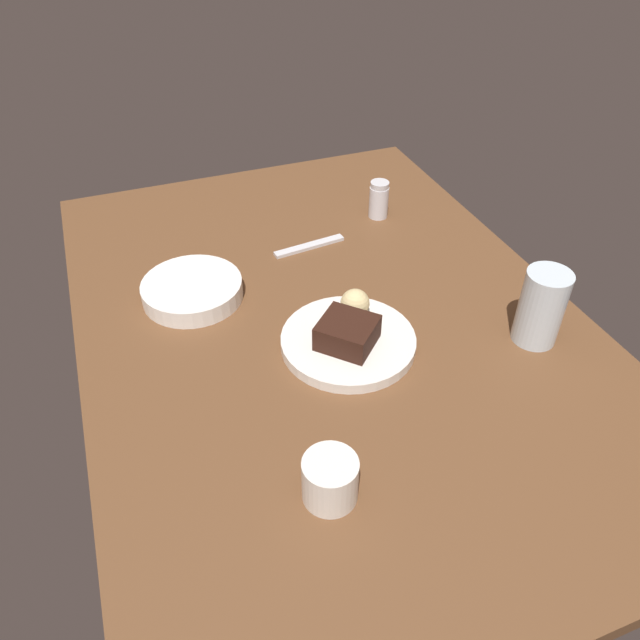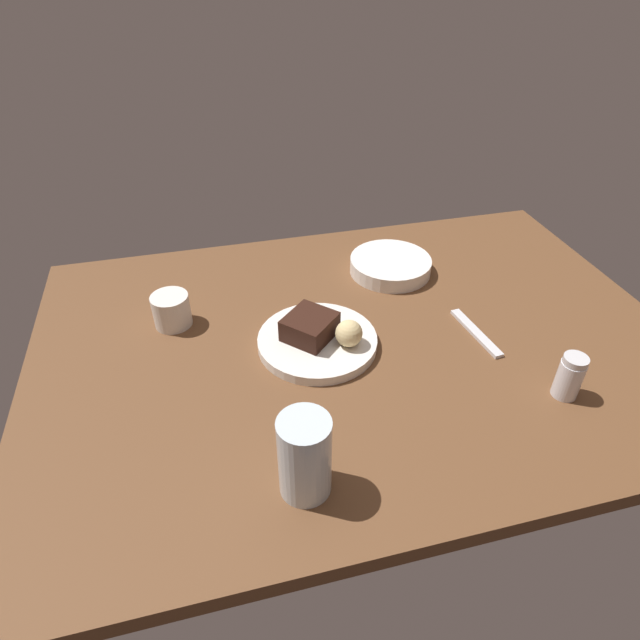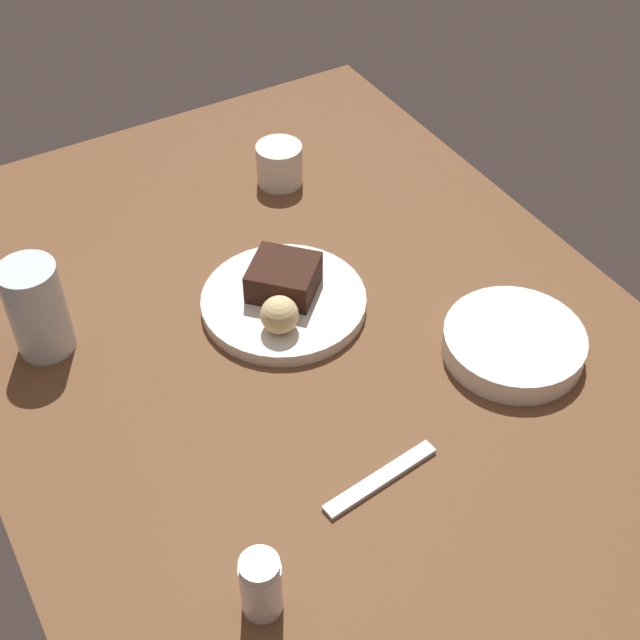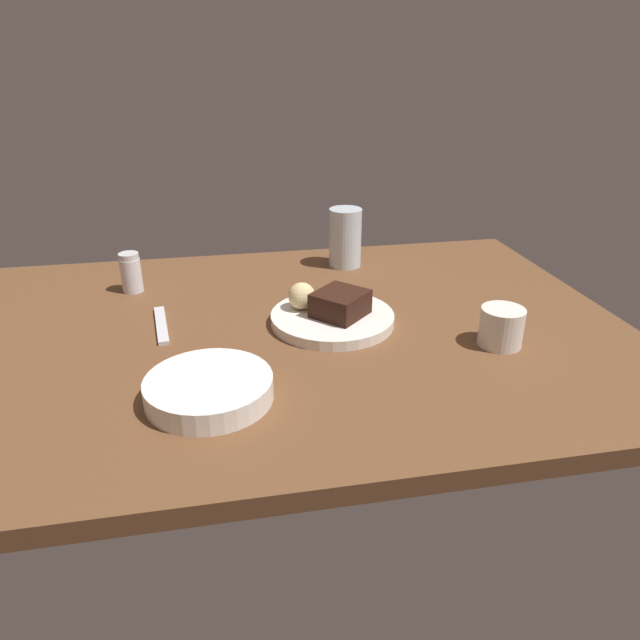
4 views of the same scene
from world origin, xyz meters
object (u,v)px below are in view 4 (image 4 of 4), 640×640
at_px(dessert_plate, 332,318).
at_px(side_bowl, 209,389).
at_px(water_glass, 345,238).
at_px(dessert_spoon, 161,325).
at_px(salt_shaker, 131,273).
at_px(bread_roll, 302,296).
at_px(chocolate_cake_slice, 340,304).
at_px(coffee_cup, 501,327).

height_order(dessert_plate, side_bowl, side_bowl).
relative_size(dessert_plate, water_glass, 1.70).
distance_m(side_bowl, dessert_spoon, 0.27).
bearing_deg(side_bowl, salt_shaker, 108.73).
distance_m(bread_roll, water_glass, 0.30).
bearing_deg(side_bowl, chocolate_cake_slice, 41.21).
distance_m(bread_roll, coffee_cup, 0.35).
xyz_separation_m(chocolate_cake_slice, bread_roll, (-0.06, 0.04, 0.00)).
distance_m(dessert_plate, coffee_cup, 0.29).
bearing_deg(chocolate_cake_slice, coffee_cup, -27.13).
bearing_deg(salt_shaker, side_bowl, -71.27).
bearing_deg(dessert_spoon, water_glass, 116.34).
distance_m(water_glass, side_bowl, 0.60).
bearing_deg(dessert_spoon, salt_shaker, -166.76).
height_order(salt_shaker, dessert_spoon, salt_shaker).
bearing_deg(side_bowl, water_glass, 58.52).
height_order(salt_shaker, side_bowl, salt_shaker).
distance_m(water_glass, dessert_spoon, 0.47).
bearing_deg(dessert_spoon, coffee_cup, 65.99).
xyz_separation_m(side_bowl, coffee_cup, (0.48, 0.08, 0.02)).
xyz_separation_m(salt_shaker, water_glass, (0.46, 0.07, 0.03)).
bearing_deg(chocolate_cake_slice, side_bowl, -138.79).
relative_size(coffee_cup, dessert_spoon, 0.48).
relative_size(chocolate_cake_slice, salt_shaker, 1.06).
xyz_separation_m(chocolate_cake_slice, water_glass, (0.08, 0.30, 0.02)).
distance_m(coffee_cup, dessert_spoon, 0.58).
relative_size(dessert_plate, bread_roll, 4.49).
relative_size(bread_roll, coffee_cup, 0.69).
xyz_separation_m(bread_roll, side_bowl, (-0.17, -0.24, -0.03)).
xyz_separation_m(salt_shaker, side_bowl, (0.15, -0.43, -0.02)).
distance_m(bread_roll, salt_shaker, 0.37).
height_order(bread_roll, dessert_spoon, bread_roll).
relative_size(salt_shaker, side_bowl, 0.45).
bearing_deg(side_bowl, bread_roll, 55.07).
relative_size(bread_roll, salt_shaker, 0.61).
bearing_deg(dessert_plate, chocolate_cake_slice, -35.19).
relative_size(dessert_plate, salt_shaker, 2.74).
bearing_deg(water_glass, dessert_spoon, -147.00).
distance_m(chocolate_cake_slice, salt_shaker, 0.44).
relative_size(salt_shaker, coffee_cup, 1.12).
xyz_separation_m(water_glass, side_bowl, (-0.31, -0.51, -0.05)).
xyz_separation_m(chocolate_cake_slice, dessert_spoon, (-0.31, 0.05, -0.04)).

